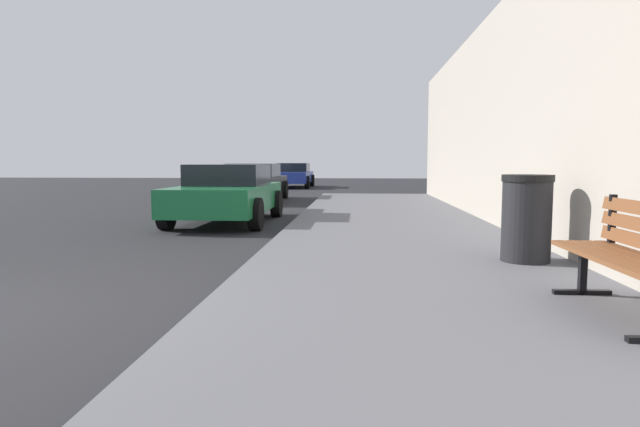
{
  "coord_description": "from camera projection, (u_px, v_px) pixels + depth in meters",
  "views": [
    {
      "loc": [
        3.31,
        -4.1,
        1.32
      ],
      "look_at": [
        2.75,
        3.73,
        0.57
      ],
      "focal_mm": 30.11,
      "sensor_mm": 36.0,
      "label": 1
    }
  ],
  "objects": [
    {
      "name": "sidewalk",
      "position": [
        447.0,
        324.0,
        4.14
      ],
      "size": [
        4.0,
        32.0,
        0.15
      ],
      "primitive_type": "cube",
      "color": "#5B5B60",
      "rests_on": "ground_plane"
    },
    {
      "name": "bench",
      "position": [
        633.0,
        250.0,
        4.06
      ],
      "size": [
        0.52,
        1.53,
        0.89
      ],
      "rotation": [
        0.0,
        0.0,
        0.01
      ],
      "color": "brown",
      "rests_on": "sidewalk"
    },
    {
      "name": "trash_bin",
      "position": [
        526.0,
        218.0,
        6.31
      ],
      "size": [
        0.59,
        0.59,
        1.02
      ],
      "color": "black",
      "rests_on": "sidewalk"
    },
    {
      "name": "car_green",
      "position": [
        227.0,
        193.0,
        11.7
      ],
      "size": [
        1.99,
        4.11,
        1.27
      ],
      "rotation": [
        0.0,
        0.0,
        3.14
      ],
      "color": "#196638",
      "rests_on": "ground_plane"
    },
    {
      "name": "car_black",
      "position": [
        253.0,
        182.0,
        18.19
      ],
      "size": [
        1.98,
        4.49,
        1.27
      ],
      "rotation": [
        0.0,
        0.0,
        3.14
      ],
      "color": "black",
      "rests_on": "ground_plane"
    },
    {
      "name": "car_blue",
      "position": [
        294.0,
        175.0,
        28.08
      ],
      "size": [
        1.94,
        4.38,
        1.27
      ],
      "rotation": [
        0.0,
        0.0,
        3.14
      ],
      "color": "#233899",
      "rests_on": "ground_plane"
    }
  ]
}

